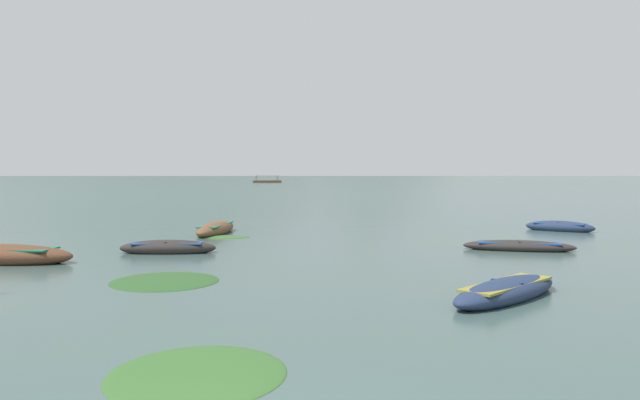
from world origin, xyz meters
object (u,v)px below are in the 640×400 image
object	(u,v)px
rowboat_2	(0,256)
rowboat_9	(168,248)
rowboat_3	(216,229)
rowboat_10	(560,227)
rowboat_6	(507,291)
ferry_1	(267,181)
rowboat_7	(519,246)

from	to	relation	value
rowboat_2	rowboat_9	world-z (taller)	rowboat_2
rowboat_2	rowboat_3	distance (m)	10.07
rowboat_2	rowboat_10	distance (m)	23.44
rowboat_6	ferry_1	distance (m)	178.15
rowboat_6	rowboat_3	bearing A→B (deg)	127.32
rowboat_2	rowboat_3	world-z (taller)	rowboat_2
rowboat_2	ferry_1	world-z (taller)	ferry_1
rowboat_6	rowboat_2	bearing A→B (deg)	164.59
rowboat_7	rowboat_2	bearing A→B (deg)	-165.40
rowboat_6	rowboat_7	world-z (taller)	rowboat_6
rowboat_2	rowboat_10	size ratio (longest dim) A/B	1.42
rowboat_9	rowboat_2	bearing A→B (deg)	-149.05
rowboat_6	ferry_1	world-z (taller)	ferry_1
rowboat_6	rowboat_10	distance (m)	16.80
rowboat_3	ferry_1	size ratio (longest dim) A/B	0.48
rowboat_7	rowboat_9	size ratio (longest dim) A/B	1.17
rowboat_7	ferry_1	world-z (taller)	ferry_1
rowboat_3	rowboat_7	distance (m)	13.18
ferry_1	rowboat_9	bearing A→B (deg)	-81.09
rowboat_6	rowboat_10	bearing A→B (deg)	68.76
rowboat_2	rowboat_6	distance (m)	14.73
rowboat_3	rowboat_6	world-z (taller)	rowboat_3
rowboat_3	rowboat_6	size ratio (longest dim) A/B	1.24
rowboat_6	rowboat_10	world-z (taller)	rowboat_10
rowboat_7	rowboat_3	bearing A→B (deg)	158.51
rowboat_2	rowboat_7	bearing A→B (deg)	14.60
rowboat_6	rowboat_10	xyz separation A→B (m)	(6.09, 15.66, 0.02)
rowboat_2	rowboat_7	world-z (taller)	rowboat_2
rowboat_2	rowboat_9	size ratio (longest dim) A/B	1.36
rowboat_3	ferry_1	world-z (taller)	ferry_1
rowboat_9	rowboat_10	distance (m)	18.39
rowboat_2	rowboat_7	xyz separation A→B (m)	(16.52, 4.30, -0.08)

